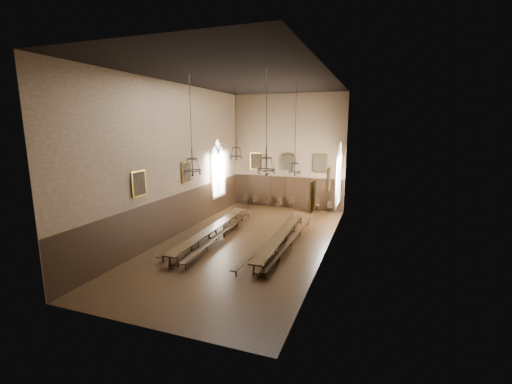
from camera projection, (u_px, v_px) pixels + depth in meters
The scene contains 33 objects.
floor at pixel (246, 242), 19.58m from camera, with size 9.00×18.00×0.02m, color black.
ceiling at pixel (245, 78), 17.86m from camera, with size 9.00×18.00×0.02m, color black.
wall_back at pixel (288, 152), 27.03m from camera, with size 9.00×0.02×9.00m, color #80674F.
wall_front at pixel (137, 194), 10.41m from camera, with size 9.00×0.02×9.00m, color #80674F.
wall_left at pixel (175, 161), 20.23m from camera, with size 0.02×18.00×9.00m, color #80674F.
wall_right at pixel (329, 167), 17.21m from camera, with size 0.02×18.00×9.00m, color #80674F.
wainscot_panelling at pixel (246, 221), 19.34m from camera, with size 9.00×18.00×2.50m, color black, non-canonical shape.
table_left at pixel (213, 233), 19.97m from camera, with size 0.98×9.50×0.74m.
table_right at pixel (282, 238), 19.06m from camera, with size 0.93×9.60×0.75m.
bench_left_outer at pixel (209, 232), 20.47m from camera, with size 0.79×9.41×0.42m.
bench_left_inner at pixel (224, 233), 20.25m from camera, with size 0.97×10.37×0.47m.
bench_right_inner at pixel (271, 241), 18.87m from camera, with size 0.90×9.27×0.42m.
bench_right_outer at pixel (291, 242), 18.84m from camera, with size 0.44×9.31×0.42m.
chair_0 at pixel (245, 202), 28.54m from camera, with size 0.46×0.46×0.99m.
chair_1 at pixel (256, 203), 28.30m from camera, with size 0.48×0.48×0.86m.
chair_2 at pixel (268, 203), 27.95m from camera, with size 0.52×0.52×0.97m.
chair_3 at pixel (279, 205), 27.61m from camera, with size 0.43×0.43×0.92m.
chair_4 at pixel (291, 206), 27.23m from camera, with size 0.42×0.42×0.94m.
chair_6 at pixel (316, 207), 26.62m from camera, with size 0.46×0.46×1.02m.
chair_7 at pixel (330, 209), 26.18m from camera, with size 0.48×0.48×0.86m.
chandelier_back_left at pixel (236, 152), 21.82m from camera, with size 0.85×0.85×4.53m.
chandelier_back_right at pixel (295, 165), 20.05m from camera, with size 0.76×0.76×5.25m.
chandelier_front_left at pixel (192, 165), 17.39m from camera, with size 0.93×0.93×4.86m.
chandelier_front_right at pixel (266, 163), 15.42m from camera, with size 0.83×0.83×4.56m.
portrait_back_0 at pixel (256, 161), 27.93m from camera, with size 1.10×0.12×1.40m.
portrait_back_1 at pixel (287, 162), 27.06m from camera, with size 1.10×0.12×1.40m.
portrait_back_2 at pixel (320, 163), 26.19m from camera, with size 1.10×0.12×1.40m.
portrait_left_0 at pixel (187, 172), 21.26m from camera, with size 0.12×1.00×1.30m.
portrait_left_1 at pixel (139, 184), 17.11m from camera, with size 0.12×1.00×1.30m.
portrait_right_0 at pixel (329, 180), 18.33m from camera, with size 0.12×1.00×1.30m.
portrait_right_1 at pixel (313, 196), 14.17m from camera, with size 0.12×1.00×1.30m.
window_right at pixel (339, 174), 22.52m from camera, with size 0.20×2.20×4.60m, color white, non-canonical shape.
window_left at pixel (218, 169), 25.49m from camera, with size 0.20×2.20×4.60m, color white, non-canonical shape.
Camera 1 is at (6.90, -17.36, 6.56)m, focal length 24.00 mm.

